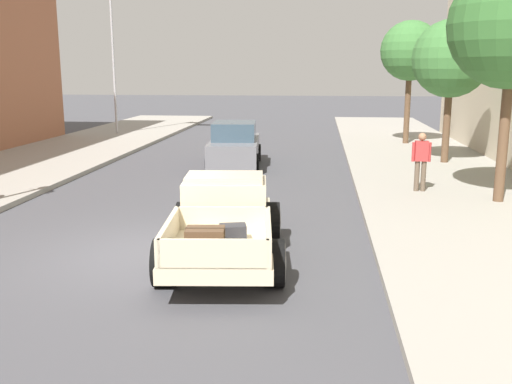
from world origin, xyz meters
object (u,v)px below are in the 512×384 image
object	(u,v)px
flagpole	(116,25)
street_tree_second	(451,59)
car_background_grey	(235,146)
street_tree_third	(410,51)
hotrod_truck_cream	(225,218)
pedestrian_sidewalk_right	(421,158)

from	to	relation	value
flagpole	street_tree_second	distance (m)	17.49
car_background_grey	street_tree_second	distance (m)	8.39
car_background_grey	street_tree_third	distance (m)	10.30
hotrod_truck_cream	car_background_grey	world-z (taller)	car_background_grey
pedestrian_sidewalk_right	flagpole	bearing A→B (deg)	134.49
flagpole	street_tree_second	bearing A→B (deg)	-28.51
hotrod_truck_cream	street_tree_second	bearing A→B (deg)	60.55
car_background_grey	street_tree_third	bearing A→B (deg)	42.56
street_tree_third	flagpole	bearing A→B (deg)	169.77
car_background_grey	pedestrian_sidewalk_right	xyz separation A→B (m)	(5.95, -4.55, 0.32)
street_tree_second	street_tree_third	distance (m)	5.71
car_background_grey	pedestrian_sidewalk_right	distance (m)	7.50
car_background_grey	street_tree_second	size ratio (longest dim) A/B	0.86
hotrod_truck_cream	pedestrian_sidewalk_right	bearing A→B (deg)	51.97
pedestrian_sidewalk_right	flagpole	world-z (taller)	flagpole
car_background_grey	street_tree_second	xyz separation A→B (m)	(7.74, 0.88, 3.12)
hotrod_truck_cream	street_tree_second	world-z (taller)	street_tree_second
street_tree_third	pedestrian_sidewalk_right	bearing A→B (deg)	-96.02
car_background_grey	flagpole	world-z (taller)	flagpole
car_background_grey	street_tree_third	size ratio (longest dim) A/B	0.80
pedestrian_sidewalk_right	street_tree_second	size ratio (longest dim) A/B	0.32
hotrod_truck_cream	car_background_grey	size ratio (longest dim) A/B	1.14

